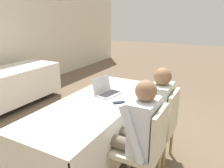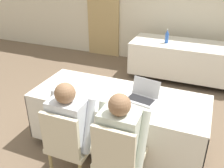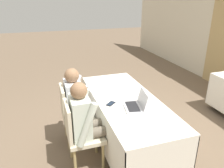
# 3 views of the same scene
# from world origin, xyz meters

# --- Properties ---
(ground_plane) EXTENTS (24.00, 24.00, 0.00)m
(ground_plane) POSITION_xyz_m (0.00, 0.00, 0.00)
(ground_plane) COLOR brown
(conference_table_near) EXTENTS (2.08, 0.84, 0.73)m
(conference_table_near) POSITION_xyz_m (0.00, 0.00, 0.56)
(conference_table_near) COLOR white
(conference_table_near) RESTS_ON ground_plane
(conference_table_far) EXTENTS (2.08, 0.84, 0.73)m
(conference_table_far) POSITION_xyz_m (0.50, 2.33, 0.56)
(conference_table_far) COLOR white
(conference_table_far) RESTS_ON ground_plane
(laptop) EXTENTS (0.37, 0.32, 0.22)m
(laptop) POSITION_xyz_m (0.28, 0.02, 0.77)
(laptop) COLOR #B7B7BC
(laptop) RESTS_ON conference_table_near
(cell_phone) EXTENTS (0.15, 0.16, 0.01)m
(cell_phone) POSITION_xyz_m (0.08, -0.26, 0.73)
(cell_phone) COLOR black
(cell_phone) RESTS_ON conference_table_near
(paper_beside_laptop) EXTENTS (0.28, 0.34, 0.00)m
(paper_beside_laptop) POSITION_xyz_m (-0.49, 0.17, 0.73)
(paper_beside_laptop) COLOR white
(paper_beside_laptop) RESTS_ON conference_table_near
(paper_centre_table) EXTENTS (0.29, 0.35, 0.00)m
(paper_centre_table) POSITION_xyz_m (0.61, -0.08, 0.73)
(paper_centre_table) COLOR white
(paper_centre_table) RESTS_ON conference_table_near
(paper_left_edge) EXTENTS (0.25, 0.32, 0.00)m
(paper_left_edge) POSITION_xyz_m (0.10, -0.04, 0.73)
(paper_left_edge) COLOR white
(paper_left_edge) RESTS_ON conference_table_near
(chair_near_left) EXTENTS (0.44, 0.44, 0.90)m
(chair_near_left) POSITION_xyz_m (-0.27, -0.73, 0.50)
(chair_near_left) COLOR tan
(chair_near_left) RESTS_ON ground_plane
(chair_near_right) EXTENTS (0.44, 0.44, 0.90)m
(chair_near_right) POSITION_xyz_m (0.27, -0.73, 0.50)
(chair_near_right) COLOR tan
(chair_near_right) RESTS_ON ground_plane
(person_checkered_shirt) EXTENTS (0.50, 0.52, 1.16)m
(person_checkered_shirt) POSITION_xyz_m (-0.27, -0.62, 0.66)
(person_checkered_shirt) COLOR #665B4C
(person_checkered_shirt) RESTS_ON ground_plane
(person_white_shirt) EXTENTS (0.50, 0.52, 1.16)m
(person_white_shirt) POSITION_xyz_m (0.27, -0.62, 0.66)
(person_white_shirt) COLOR #665B4C
(person_white_shirt) RESTS_ON ground_plane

